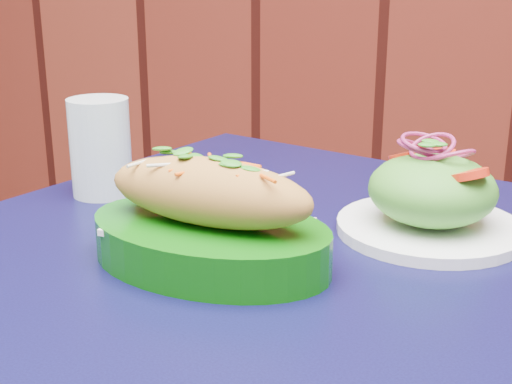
% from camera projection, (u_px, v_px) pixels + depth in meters
% --- Properties ---
extents(cafe_table, '(1.01, 1.01, 0.75)m').
position_uv_depth(cafe_table, '(295.00, 351.00, 0.70)').
color(cafe_table, black).
rests_on(cafe_table, ground).
extents(banh_mi_basket, '(0.26, 0.19, 0.11)m').
position_uv_depth(banh_mi_basket, '(209.00, 221.00, 0.67)').
color(banh_mi_basket, '#0B5709').
rests_on(banh_mi_basket, cafe_table).
extents(salad_plate, '(0.20, 0.20, 0.11)m').
position_uv_depth(salad_plate, '(432.00, 197.00, 0.75)').
color(salad_plate, white).
rests_on(salad_plate, cafe_table).
extents(water_glass, '(0.07, 0.07, 0.12)m').
position_uv_depth(water_glass, '(100.00, 147.00, 0.87)').
color(water_glass, silver).
rests_on(water_glass, cafe_table).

